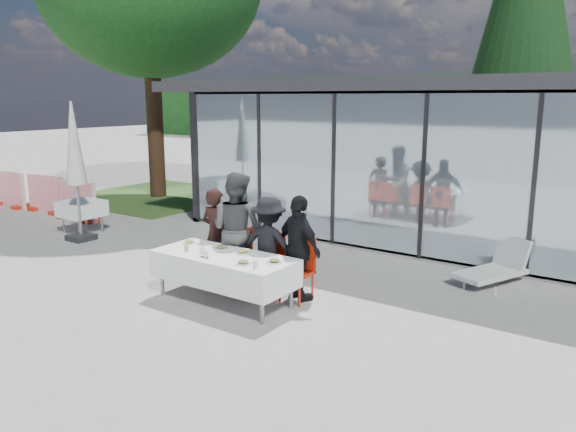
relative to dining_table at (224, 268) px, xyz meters
The scene contains 26 objects.
ground 0.79m from the dining_table, 17.36° to the right, with size 90.00×90.00×0.00m, color #979590.
pavilion 8.54m from the dining_table, 72.26° to the left, with size 14.80×8.80×3.44m.
treeline 27.91m from the dining_table, 92.98° to the left, with size 62.50×2.00×4.40m.
dining_table is the anchor object (origin of this frame).
diner_a 1.13m from the dining_table, 138.29° to the left, with size 0.58×0.58×1.60m, color black.
diner_chair_a 1.11m from the dining_table, 137.64° to the left, with size 0.44×0.44×0.97m.
diner_b 0.91m from the dining_table, 116.16° to the left, with size 0.92×0.92×1.90m, color #4C4C4C.
diner_chair_b 0.83m from the dining_table, 115.64° to the left, with size 0.44×0.44×0.97m.
diner_c 0.83m from the dining_table, 67.28° to the left, with size 1.01×1.01×1.56m, color black.
diner_chair_c 0.81m from the dining_table, 67.75° to the left, with size 0.44×0.44×0.97m.
diner_d 1.18m from the dining_table, 39.73° to the left, with size 0.96×0.96×1.64m, color black.
diner_chair_d 1.16m from the dining_table, 40.37° to the left, with size 0.44×0.44×0.97m.
plate_a 0.94m from the dining_table, 169.56° to the left, with size 0.24×0.24×0.07m.
plate_b 0.41m from the dining_table, 137.55° to the left, with size 0.24×0.24×0.07m.
plate_c 0.37m from the dining_table, 45.86° to the left, with size 0.24×0.24×0.07m.
plate_d 0.92m from the dining_table, ahead, with size 0.24×0.24×0.07m.
plate_extra 0.66m from the dining_table, 20.81° to the right, with size 0.24×0.24×0.07m.
juice_bottle 0.69m from the dining_table, 164.65° to the right, with size 0.06×0.06×0.13m, color #8FC351.
drinking_glasses 0.38m from the dining_table, 58.68° to the right, with size 1.19×0.20×0.10m.
folded_eyeglasses 0.38m from the dining_table, 111.32° to the right, with size 0.14×0.03×0.01m, color black.
spare_table_left 5.93m from the dining_table, 165.14° to the left, with size 0.86×0.86×0.74m.
market_umbrella 5.40m from the dining_table, 168.52° to the left, with size 0.50×0.50×3.00m.
construction_barriers 10.38m from the dining_table, 167.28° to the left, with size 7.80×0.60×1.00m.
lounger 4.62m from the dining_table, 47.08° to the left, with size 1.07×1.46×0.72m.
conifer_tree 13.98m from the dining_table, 85.31° to the left, with size 4.00×4.00×10.50m.
grass_patch 9.87m from the dining_table, 143.75° to the left, with size 5.00×5.00×0.02m, color #385926.
Camera 1 is at (4.96, -5.94, 3.08)m, focal length 35.00 mm.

